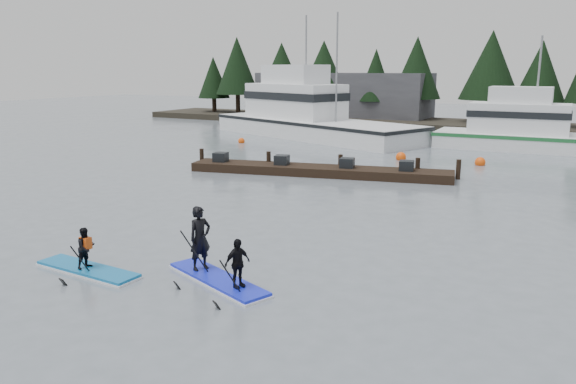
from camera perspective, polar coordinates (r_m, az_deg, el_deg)
The scene contains 12 objects.
ground at distance 15.68m, azimuth -10.61°, elevation -8.11°, with size 160.00×160.00×0.00m, color slate.
far_shore at distance 54.38m, azimuth 18.49°, elevation 6.37°, with size 70.00×8.00×0.60m, color #2D281E.
treeline at distance 54.41m, azimuth 18.47°, elevation 6.06°, with size 60.00×4.00×8.00m, color black, non-canonical shape.
waterfront_building at distance 60.13m, azimuth 5.60°, elevation 9.57°, with size 18.00×6.00×5.00m, color #4C4C51.
fishing_boat_large at distance 46.17m, azimuth 2.10°, elevation 6.69°, with size 19.96×12.01×10.72m.
fishing_boat_medium at distance 41.83m, azimuth 23.98°, elevation 4.72°, with size 14.28×4.48×8.47m.
floating_dock at distance 29.36m, azimuth 3.12°, elevation 2.18°, with size 13.68×1.82×0.46m, color black.
buoy_a at distance 42.28m, azimuth -4.75°, elevation 5.00°, with size 0.49×0.49×0.49m, color #F34F0C.
buoy_d at distance 34.18m, azimuth 18.91°, elevation 2.60°, with size 0.60×0.60×0.60m, color #F34F0C.
buoy_b at distance 34.92m, azimuth 11.39°, elevation 3.22°, with size 0.62×0.62×0.62m, color #F34F0C.
paddleboard_solo at distance 16.35m, azimuth -19.76°, elevation -6.45°, with size 3.31×1.13×1.76m.
paddleboard_duo at distance 14.82m, azimuth -7.44°, elevation -6.64°, with size 3.58×2.02×2.33m.
Camera 1 is at (9.38, -11.32, 5.44)m, focal length 35.00 mm.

